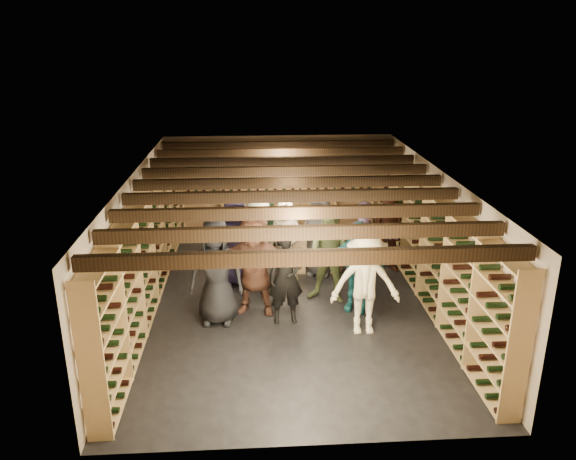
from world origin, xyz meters
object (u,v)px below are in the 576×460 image
at_px(person_1, 286,277).
at_px(person_8, 390,232).
at_px(crate_loose, 346,254).
at_px(person_0, 216,272).
at_px(person_2, 331,255).
at_px(person_5, 254,264).
at_px(person_10, 268,237).
at_px(person_3, 366,283).
at_px(person_11, 363,237).
at_px(person_6, 235,240).
at_px(crate_stack_right, 329,263).
at_px(crate_stack_left, 294,252).
at_px(person_12, 320,235).
at_px(person_7, 285,249).
at_px(person_9, 259,245).
at_px(person_4, 357,266).

xyz_separation_m(person_1, person_8, (2.27, 2.09, 0.02)).
relative_size(crate_loose, person_0, 0.27).
distance_m(person_2, person_5, 1.44).
bearing_deg(person_10, person_3, -63.85).
height_order(crate_loose, person_11, person_11).
bearing_deg(person_10, person_2, -55.87).
bearing_deg(person_6, crate_stack_right, 7.20).
xyz_separation_m(person_1, person_2, (0.87, 0.74, 0.09)).
relative_size(crate_stack_left, person_2, 0.46).
relative_size(person_1, person_12, 0.97).
height_order(person_1, person_12, person_12).
relative_size(person_1, person_7, 0.87).
relative_size(person_3, person_6, 0.97).
bearing_deg(person_7, crate_stack_left, 101.12).
xyz_separation_m(crate_stack_right, person_11, (0.68, -0.11, 0.59)).
distance_m(person_9, person_10, 0.83).
bearing_deg(person_11, person_2, -114.09).
bearing_deg(crate_stack_left, person_5, -115.17).
distance_m(person_2, person_7, 0.86).
height_order(person_6, person_11, person_6).
distance_m(crate_stack_right, person_5, 2.48).
height_order(person_11, person_12, person_12).
bearing_deg(person_8, person_12, -151.88).
xyz_separation_m(person_8, person_10, (-2.51, 0.06, -0.07)).
relative_size(crate_stack_left, crate_stack_right, 1.45).
distance_m(crate_loose, person_10, 2.01).
height_order(person_8, person_10, person_8).
xyz_separation_m(person_2, person_10, (-1.10, 1.40, -0.14)).
bearing_deg(person_1, person_7, 80.42).
bearing_deg(person_7, person_9, 168.19).
height_order(person_9, person_10, person_9).
relative_size(person_1, person_2, 0.90).
xyz_separation_m(crate_stack_right, person_12, (-0.23, -0.18, 0.69)).
bearing_deg(person_4, person_12, 129.99).
relative_size(person_9, person_10, 1.16).
bearing_deg(person_7, crate_loose, 74.81).
bearing_deg(crate_stack_left, person_12, -18.92).
relative_size(person_1, person_9, 0.92).
height_order(person_2, person_5, person_5).
bearing_deg(crate_stack_left, person_7, -102.18).
bearing_deg(person_11, person_9, -153.04).
bearing_deg(person_11, crate_stack_left, -175.40).
xyz_separation_m(person_0, person_1, (1.17, -0.08, -0.10)).
height_order(person_10, person_11, person_10).
xyz_separation_m(crate_stack_right, person_6, (-1.94, -0.51, 0.74)).
bearing_deg(crate_stack_left, person_3, -69.49).
distance_m(crate_stack_left, person_7, 1.29).
bearing_deg(crate_loose, person_7, -128.49).
distance_m(person_8, person_12, 1.46).
bearing_deg(person_12, person_6, -147.24).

